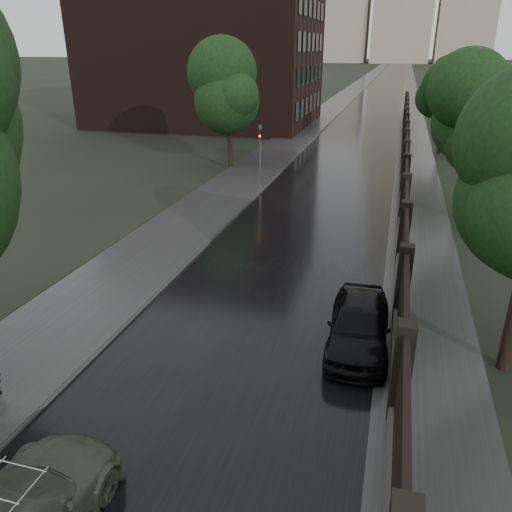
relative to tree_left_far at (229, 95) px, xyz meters
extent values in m
cube|color=black|center=(8.00, 160.00, -5.23)|extent=(8.00, 420.00, 0.02)
cube|color=#2D2D2D|center=(2.00, 160.00, -5.16)|extent=(4.00, 420.00, 0.16)
cube|color=#2D2D2D|center=(13.50, 160.00, -5.20)|extent=(3.00, 420.00, 0.08)
cube|color=#383533|center=(12.60, 2.00, -4.99)|extent=(0.40, 75.00, 0.50)
cube|color=black|center=(12.60, 2.00, -3.74)|extent=(0.15, 75.00, 2.00)
cube|color=black|center=(12.60, 40.00, -3.89)|extent=(0.45, 0.45, 2.70)
cylinder|color=black|center=(0.00, 0.00, -2.32)|extent=(0.36, 0.36, 5.85)
sphere|color=black|center=(0.00, 0.00, 0.02)|extent=(4.25, 4.25, 4.25)
cylinder|color=black|center=(15.50, -8.00, -2.48)|extent=(0.36, 0.36, 5.53)
sphere|color=black|center=(15.50, -8.00, -0.27)|extent=(4.08, 4.08, 4.08)
cylinder|color=black|center=(15.50, 10.00, -2.48)|extent=(0.36, 0.36, 5.53)
sphere|color=black|center=(15.50, 10.00, -0.27)|extent=(4.08, 4.08, 4.08)
cylinder|color=#59595E|center=(3.70, -5.00, -3.74)|extent=(0.12, 0.12, 3.00)
imported|color=#59595E|center=(3.70, -5.00, -1.74)|extent=(0.16, 0.20, 1.00)
sphere|color=#FF0C0C|center=(3.70, -5.15, -1.89)|extent=(0.14, 0.14, 0.14)
cube|color=black|center=(-10.00, 22.00, 4.76)|extent=(24.00, 18.00, 20.00)
cube|color=tan|center=(-24.00, 270.00, 16.76)|extent=(28.00, 22.00, 44.00)
cube|color=tan|center=(40.00, 270.00, 16.76)|extent=(28.00, 22.00, 44.00)
cube|color=tan|center=(8.00, 270.00, 24.76)|extent=(30.00, 30.00, 60.00)
imported|color=black|center=(11.40, -22.00, -4.48)|extent=(1.95, 4.54, 1.53)
camera|label=1|loc=(11.93, -35.35, 3.23)|focal=35.00mm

